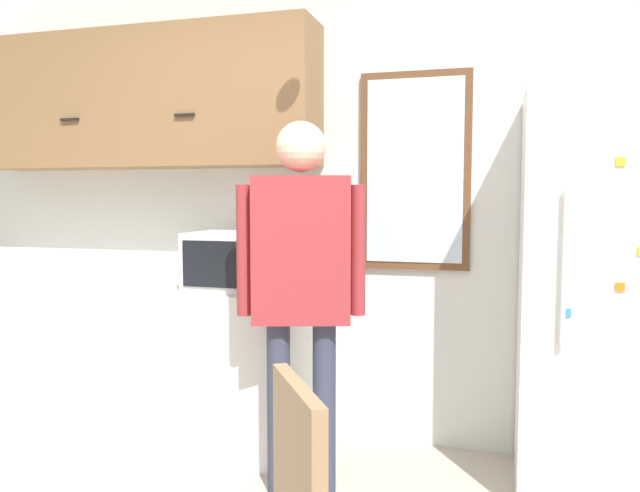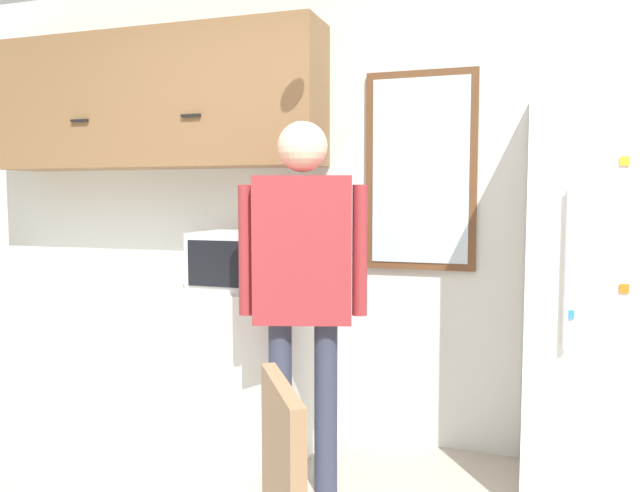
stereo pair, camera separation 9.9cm
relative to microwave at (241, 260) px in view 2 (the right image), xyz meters
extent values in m
cube|color=silver|center=(0.49, 0.37, 0.29)|extent=(6.00, 0.06, 2.70)
cube|color=silver|center=(-0.65, 0.03, -0.61)|extent=(2.12, 0.62, 0.90)
cube|color=olive|center=(-0.65, 0.16, 0.91)|extent=(2.12, 0.35, 0.79)
cube|color=black|center=(-1.02, -0.02, 0.79)|extent=(0.12, 0.01, 0.01)
cube|color=black|center=(-0.28, -0.02, 0.79)|extent=(0.12, 0.01, 0.01)
cube|color=white|center=(0.00, 0.00, 0.00)|extent=(0.48, 0.39, 0.31)
cube|color=black|center=(-0.04, -0.20, 0.00)|extent=(0.34, 0.01, 0.24)
cube|color=#B2B2B2|center=(0.20, -0.20, 0.00)|extent=(0.07, 0.01, 0.25)
cylinder|color=#33384C|center=(0.40, -0.41, -0.65)|extent=(0.11, 0.11, 0.82)
cylinder|color=#33384C|center=(0.60, -0.35, -0.65)|extent=(0.11, 0.11, 0.82)
cube|color=maroon|center=(0.50, -0.38, 0.10)|extent=(0.49, 0.34, 0.68)
sphere|color=beige|center=(0.50, -0.38, 0.58)|extent=(0.23, 0.23, 0.23)
cylinder|color=maroon|center=(0.25, -0.46, 0.10)|extent=(0.07, 0.07, 0.61)
cylinder|color=maroon|center=(0.75, -0.30, 0.10)|extent=(0.07, 0.07, 0.61)
cube|color=white|center=(1.85, 0.01, -0.11)|extent=(0.73, 0.64, 1.90)
cylinder|color=silver|center=(1.65, -0.33, 0.04)|extent=(0.02, 0.02, 0.66)
cube|color=#338CDB|center=(1.67, -0.31, -0.14)|extent=(0.04, 0.01, 0.04)
cube|color=yellow|center=(1.85, -0.31, 0.49)|extent=(0.04, 0.01, 0.04)
cube|color=orange|center=(1.87, -0.31, -0.02)|extent=(0.04, 0.01, 0.04)
cube|color=#997551|center=(0.90, -1.64, -0.36)|extent=(0.25, 0.36, 0.48)
cube|color=brown|center=(0.93, 0.33, 0.49)|extent=(0.60, 0.04, 1.08)
cube|color=silver|center=(0.93, 0.31, 0.49)|extent=(0.52, 0.01, 1.00)
camera|label=1|loc=(1.39, -3.12, 0.35)|focal=35.00mm
camera|label=2|loc=(1.49, -3.09, 0.35)|focal=35.00mm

